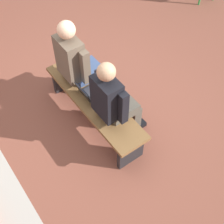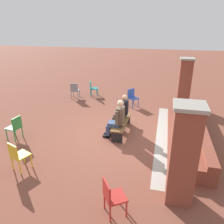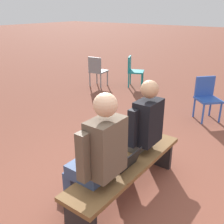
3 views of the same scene
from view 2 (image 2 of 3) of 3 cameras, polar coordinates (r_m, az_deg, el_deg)
ground_plane at (r=8.06m, az=2.63°, el=-5.81°), size 60.00×60.00×0.00m
concrete_strip at (r=8.12m, az=12.89°, el=-6.17°), size 5.71×0.40×0.01m
brick_steps at (r=8.08m, az=19.77°, el=-5.34°), size 4.91×1.20×0.60m
brick_pillar_left_of_steps at (r=11.04m, az=18.44°, el=7.33°), size 0.64×0.64×2.33m
brick_pillar_right_of_steps at (r=4.96m, az=18.12°, el=-10.62°), size 0.64×0.64×2.33m
bench at (r=8.08m, az=2.52°, el=-2.95°), size 1.80×0.44×0.45m
person_student at (r=8.27m, az=2.59°, el=0.40°), size 0.54×0.68×1.34m
person_adult at (r=7.53m, az=1.37°, el=-1.62°), size 0.58×0.73×1.40m
laptop at (r=7.95m, az=2.51°, el=-2.23°), size 0.32×0.29×0.21m
plastic_chair_mid_courtyard at (r=8.25m, az=-23.99°, el=-3.46°), size 0.48×0.48×0.84m
plastic_chair_near_bench_left at (r=12.27m, az=-5.10°, el=6.41°), size 0.56×0.56×0.84m
plastic_chair_near_bench_right at (r=11.98m, az=-9.68°, el=5.79°), size 0.47×0.47×0.84m
plastic_chair_far_right at (r=4.81m, az=-0.06°, el=-21.00°), size 0.58×0.58×0.84m
plastic_chair_foreground at (r=10.69m, az=5.33°, el=4.04°), size 0.59×0.59×0.84m
plastic_chair_by_pillar at (r=6.53m, az=-23.41°, el=-10.17°), size 0.55×0.55×0.84m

